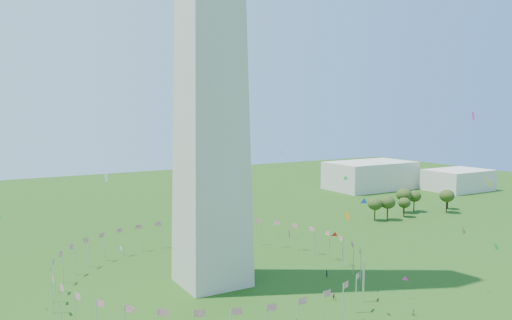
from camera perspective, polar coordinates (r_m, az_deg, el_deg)
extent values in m
cylinder|color=silver|center=(157.65, 8.42, -9.71)|extent=(0.24, 0.24, 9.00)
cylinder|color=silver|center=(162.58, 6.70, -9.21)|extent=(0.24, 0.24, 9.00)
cylinder|color=silver|center=(166.82, 4.80, -8.80)|extent=(0.24, 0.24, 9.00)
cylinder|color=silver|center=(170.29, 2.74, -8.49)|extent=(0.24, 0.24, 9.00)
cylinder|color=silver|center=(172.95, 0.58, -8.26)|extent=(0.24, 0.24, 9.00)
cylinder|color=silver|center=(174.74, -1.66, -8.12)|extent=(0.24, 0.24, 9.00)
cylinder|color=silver|center=(175.64, -3.94, -8.05)|extent=(0.24, 0.24, 9.00)
cylinder|color=silver|center=(175.64, -6.24, -8.08)|extent=(0.24, 0.24, 9.00)
cylinder|color=silver|center=(174.74, -8.52, -8.18)|extent=(0.24, 0.24, 9.00)
cylinder|color=silver|center=(172.95, -10.76, -8.36)|extent=(0.24, 0.24, 9.00)
cylinder|color=silver|center=(170.29, -12.92, -8.63)|extent=(0.24, 0.24, 9.00)
cylinder|color=silver|center=(166.81, -14.97, -8.98)|extent=(0.24, 0.24, 9.00)
cylinder|color=silver|center=(162.57, -16.87, -9.42)|extent=(0.24, 0.24, 9.00)
cylinder|color=silver|center=(157.64, -18.57, -9.95)|extent=(0.24, 0.24, 9.00)
cylinder|color=silver|center=(152.11, -20.04, -10.57)|extent=(0.24, 0.24, 9.00)
cylinder|color=silver|center=(146.09, -21.21, -11.29)|extent=(0.24, 0.24, 9.00)
cylinder|color=silver|center=(139.71, -22.01, -12.10)|extent=(0.24, 0.24, 9.00)
cylinder|color=silver|center=(133.13, -22.37, -13.00)|extent=(0.24, 0.24, 9.00)
cylinder|color=silver|center=(126.53, -22.20, -13.99)|extent=(0.24, 0.24, 9.00)
cylinder|color=silver|center=(120.13, -21.42, -15.03)|extent=(0.24, 0.24, 9.00)
cylinder|color=silver|center=(114.17, -19.95, -16.09)|extent=(0.24, 0.24, 9.00)
cylinder|color=silver|center=(108.93, 7.71, -16.87)|extent=(0.24, 0.24, 9.00)
cylinder|color=silver|center=(114.18, 9.91, -15.82)|extent=(0.24, 0.24, 9.00)
cylinder|color=silver|center=(120.14, 11.36, -14.74)|extent=(0.24, 0.24, 9.00)
cylinder|color=silver|center=(126.54, 12.12, -13.68)|extent=(0.24, 0.24, 9.00)
cylinder|color=silver|center=(133.14, 12.26, -12.70)|extent=(0.24, 0.24, 9.00)
cylinder|color=silver|center=(139.72, 11.89, -11.80)|extent=(0.24, 0.24, 9.00)
cylinder|color=silver|center=(146.10, 11.07, -11.00)|extent=(0.24, 0.24, 9.00)
cylinder|color=silver|center=(152.12, 9.89, -10.30)|extent=(0.24, 0.24, 9.00)
cube|color=beige|center=(302.20, 12.92, -1.71)|extent=(50.00, 30.00, 16.00)
cube|color=beige|center=(311.92, 22.08, -2.13)|extent=(35.00, 25.00, 12.00)
imported|color=#5A1421|center=(127.79, 8.87, -15.20)|extent=(1.14, 1.07, 1.55)
imported|color=gray|center=(123.05, 17.56, -16.26)|extent=(0.86, 0.75, 1.52)
imported|color=black|center=(143.41, 8.10, -12.73)|extent=(0.81, 0.89, 2.03)
plane|color=blue|center=(137.64, 12.24, -4.65)|extent=(1.94, 1.60, 2.32)
plane|color=yellow|center=(104.02, 25.07, -2.37)|extent=(1.71, 1.48, 1.90)
plane|color=white|center=(92.07, -16.75, -1.90)|extent=(0.88, 1.68, 1.90)
plane|color=green|center=(128.46, -27.25, -5.72)|extent=(0.69, 1.69, 1.73)
plane|color=white|center=(116.60, -15.16, -9.72)|extent=(1.21, 0.44, 1.13)
plane|color=orange|center=(113.03, 10.38, -6.31)|extent=(2.09, 0.30, 2.07)
plane|color=#CC2699|center=(136.16, 2.93, 0.91)|extent=(0.78, 0.75, 1.07)
plane|color=green|center=(127.25, 25.78, -8.93)|extent=(0.79, 1.61, 1.47)
plane|color=#CC2699|center=(131.16, 16.69, -12.86)|extent=(1.47, 1.48, 1.53)
plane|color=#CC2699|center=(126.65, 3.83, -8.45)|extent=(1.87, 1.30, 2.14)
plane|color=green|center=(125.36, 10.21, -2.06)|extent=(1.15, 0.79, 1.24)
plane|color=green|center=(136.82, 22.65, -7.51)|extent=(2.14, 1.37, 1.84)
plane|color=red|center=(133.78, 8.96, -8.43)|extent=(1.59, 1.66, 1.94)
plane|color=#CC2699|center=(116.58, 23.58, 4.63)|extent=(1.09, 2.03, 2.21)
ellipsoid|color=#3B521B|center=(216.09, 13.43, -5.53)|extent=(6.05, 6.05, 9.45)
ellipsoid|color=#3B521B|center=(218.55, 14.80, -5.34)|extent=(6.49, 6.49, 10.14)
ellipsoid|color=#3B521B|center=(226.70, 16.57, -5.23)|extent=(5.35, 5.35, 8.36)
ellipsoid|color=#3B521B|center=(235.39, 16.54, -4.50)|extent=(7.04, 7.04, 10.99)
ellipsoid|color=#3B521B|center=(239.72, 17.62, -4.52)|extent=(6.13, 6.13, 9.58)
ellipsoid|color=#3B521B|center=(242.09, 20.96, -4.45)|extent=(6.58, 6.58, 10.29)
ellipsoid|color=#3B521B|center=(251.31, 21.07, -4.25)|extent=(5.73, 5.73, 8.95)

